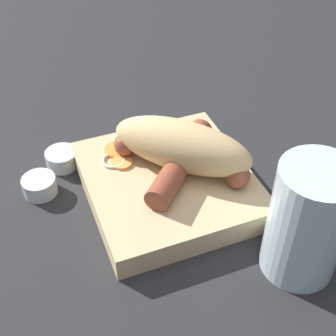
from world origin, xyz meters
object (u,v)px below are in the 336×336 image
food_tray (168,184)px  condiment_cup_near (62,160)px  sausage (179,160)px  condiment_cup_far (40,186)px  bread_roll (182,146)px  drink_glass (307,222)px

food_tray → condiment_cup_near: 0.15m
sausage → food_tray: bearing=-75.5°
condiment_cup_near → condiment_cup_far: (0.04, -0.04, 0.00)m
condiment_cup_near → food_tray: bearing=48.3°
bread_roll → condiment_cup_far: bearing=-106.1°
food_tray → sausage: 0.03m
sausage → drink_glass: drink_glass is taller
food_tray → drink_glass: 0.18m
sausage → drink_glass: (0.15, 0.07, 0.02)m
bread_roll → drink_glass: drink_glass is taller
condiment_cup_far → drink_glass: (0.21, 0.23, 0.06)m
bread_roll → condiment_cup_near: bearing=-124.0°
food_tray → bread_roll: 0.05m
sausage → condiment_cup_near: size_ratio=3.16×
sausage → condiment_cup_near: bearing=-126.6°
food_tray → condiment_cup_far: size_ratio=4.91×
condiment_cup_near → drink_glass: bearing=38.6°
sausage → condiment_cup_far: 0.18m
bread_roll → condiment_cup_near: 0.17m
condiment_cup_near → drink_glass: drink_glass is taller
sausage → drink_glass: bearing=24.8°
bread_roll → condiment_cup_far: (-0.05, -0.17, -0.05)m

